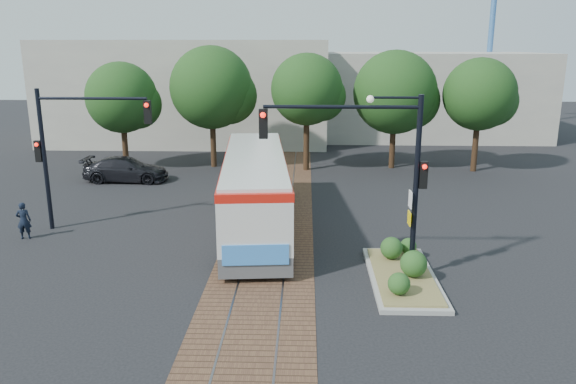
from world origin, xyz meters
The scene contains 11 objects.
ground centered at (0.00, 0.00, 0.00)m, with size 120.00×120.00×0.00m, color black.
trackbed centered at (0.00, 4.00, 0.01)m, with size 3.60×40.00×0.02m.
tree_row centered at (1.21, 16.42, 4.85)m, with size 26.40×5.60×7.67m.
warehouses centered at (-0.53, 28.75, 3.81)m, with size 40.00×13.00×8.00m.
crane centered at (18.00, 34.00, 10.88)m, with size 8.00×0.50×18.00m.
city_bus centered at (-0.69, 4.49, 1.80)m, with size 3.62×12.22×3.22m.
traffic_island centered at (4.82, -0.90, 0.33)m, with size 2.20×5.20×1.13m.
signal_pole_main centered at (3.86, -0.81, 4.16)m, with size 5.49×0.46×6.00m.
signal_pole_left centered at (-8.37, 4.00, 3.86)m, with size 4.99×0.34×6.00m.
officer centered at (-10.02, 2.67, 0.77)m, with size 0.56×0.37×1.55m, color black.
parked_car centered at (-8.95, 12.65, 0.70)m, with size 1.97×4.84×1.40m, color black.
Camera 1 is at (1.48, -18.77, 7.78)m, focal length 35.00 mm.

